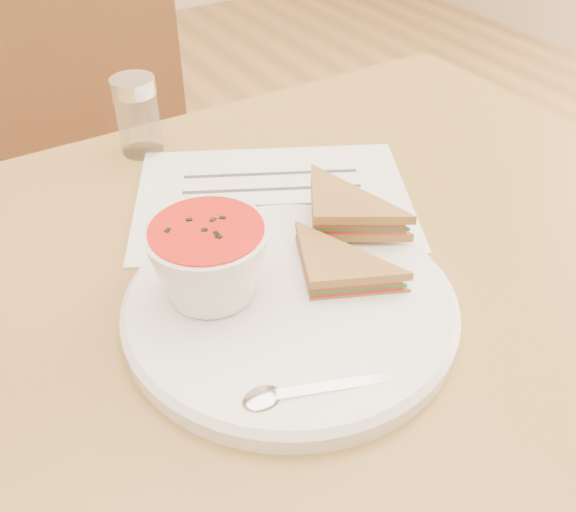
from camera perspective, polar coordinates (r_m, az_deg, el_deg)
dining_table at (r=0.95m, az=-0.36°, el=-17.92°), size 1.00×0.70×0.75m
chair_far at (r=1.30m, az=-16.98°, el=4.19°), size 0.53×0.53×0.93m
plate at (r=0.59m, az=0.18°, el=-4.50°), size 0.40×0.40×0.02m
soup_bowl at (r=0.57m, az=-6.99°, el=-0.75°), size 0.13×0.13×0.08m
sandwich_half_a at (r=0.57m, az=1.94°, el=-3.43°), size 0.12×0.12×0.03m
sandwich_half_b at (r=0.63m, az=2.27°, el=2.37°), size 0.14×0.14×0.03m
spoon at (r=0.51m, az=3.28°, el=-11.69°), size 0.17×0.09×0.01m
paper_menu at (r=0.75m, az=-1.34°, el=5.14°), size 0.39×0.35×0.00m
condiment_shaker at (r=0.85m, az=-13.22°, el=12.02°), size 0.07×0.07×0.10m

